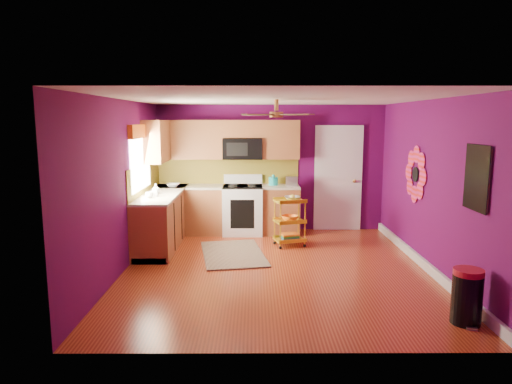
{
  "coord_description": "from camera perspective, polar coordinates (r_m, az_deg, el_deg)",
  "views": [
    {
      "loc": [
        -0.32,
        -6.56,
        2.21
      ],
      "look_at": [
        -0.3,
        0.4,
        1.1
      ],
      "focal_mm": 32.0,
      "sensor_mm": 36.0,
      "label": 1
    }
  ],
  "objects": [
    {
      "name": "counter_cup",
      "position": [
        7.66,
        -13.17,
        -0.36
      ],
      "size": [
        0.13,
        0.13,
        0.1
      ],
      "primitive_type": "imported",
      "color": "white",
      "rests_on": "lower_cabinets"
    },
    {
      "name": "trash_can",
      "position": [
        5.58,
        24.86,
        -11.77
      ],
      "size": [
        0.39,
        0.4,
        0.61
      ],
      "color": "black",
      "rests_on": "ground"
    },
    {
      "name": "upper_cabinetry",
      "position": [
        8.79,
        -6.25,
        6.32
      ],
      "size": [
        2.8,
        2.3,
        1.26
      ],
      "color": "brown",
      "rests_on": "ground"
    },
    {
      "name": "lower_cabinets",
      "position": [
        8.62,
        -7.03,
        -2.9
      ],
      "size": [
        2.81,
        2.31,
        0.94
      ],
      "color": "brown",
      "rests_on": "ground"
    },
    {
      "name": "ground",
      "position": [
        6.93,
        2.51,
        -9.56
      ],
      "size": [
        5.0,
        5.0,
        0.0
      ],
      "primitive_type": "plane",
      "color": "maroon",
      "rests_on": "ground"
    },
    {
      "name": "rolling_cart",
      "position": [
        8.04,
        4.28,
        -3.47
      ],
      "size": [
        0.59,
        0.49,
        0.92
      ],
      "color": "gold",
      "rests_on": "ground"
    },
    {
      "name": "teal_kettle",
      "position": [
        8.91,
        2.18,
        1.4
      ],
      "size": [
        0.18,
        0.18,
        0.21
      ],
      "color": "teal",
      "rests_on": "lower_cabinets"
    },
    {
      "name": "panel_door",
      "position": [
        9.26,
        10.21,
        1.55
      ],
      "size": [
        0.95,
        0.11,
        2.15
      ],
      "color": "white",
      "rests_on": "ground"
    },
    {
      "name": "room_envelope",
      "position": [
        6.59,
        2.84,
        4.02
      ],
      "size": [
        4.54,
        5.04,
        2.52
      ],
      "color": "#55094C",
      "rests_on": "ground"
    },
    {
      "name": "left_window",
      "position": [
        7.85,
        -14.23,
        5.32
      ],
      "size": [
        0.08,
        1.35,
        1.08
      ],
      "color": "white",
      "rests_on": "ground"
    },
    {
      "name": "ceiling_fan",
      "position": [
        6.77,
        2.56,
        9.73
      ],
      "size": [
        1.01,
        1.01,
        0.26
      ],
      "color": "#BF8C3F",
      "rests_on": "ground"
    },
    {
      "name": "toaster",
      "position": [
        8.85,
        4.48,
        1.36
      ],
      "size": [
        0.22,
        0.15,
        0.18
      ],
      "primitive_type": "cube",
      "color": "beige",
      "rests_on": "lower_cabinets"
    },
    {
      "name": "right_wall_art",
      "position": [
        6.77,
        21.96,
        1.9
      ],
      "size": [
        0.04,
        2.74,
        1.04
      ],
      "color": "black",
      "rests_on": "ground"
    },
    {
      "name": "soap_bottle_a",
      "position": [
        7.79,
        -12.47,
        0.12
      ],
      "size": [
        0.08,
        0.08,
        0.18
      ],
      "primitive_type": "imported",
      "color": "#EA3F72",
      "rests_on": "lower_cabinets"
    },
    {
      "name": "shag_rug",
      "position": [
        7.63,
        -2.9,
        -7.71
      ],
      "size": [
        1.23,
        1.73,
        0.02
      ],
      "primitive_type": "cube",
      "rotation": [
        0.0,
        0.0,
        0.17
      ],
      "color": "black",
      "rests_on": "ground"
    },
    {
      "name": "counter_dish",
      "position": [
        8.84,
        -10.31,
        0.85
      ],
      "size": [
        0.26,
        0.26,
        0.06
      ],
      "primitive_type": "imported",
      "color": "white",
      "rests_on": "lower_cabinets"
    },
    {
      "name": "soap_bottle_b",
      "position": [
        8.03,
        -12.41,
        0.39
      ],
      "size": [
        0.14,
        0.14,
        0.18
      ],
      "primitive_type": "imported",
      "color": "white",
      "rests_on": "lower_cabinets"
    },
    {
      "name": "electric_range",
      "position": [
        8.9,
        -1.67,
        -2.14
      ],
      "size": [
        0.76,
        0.66,
        1.13
      ],
      "color": "white",
      "rests_on": "ground"
    }
  ]
}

